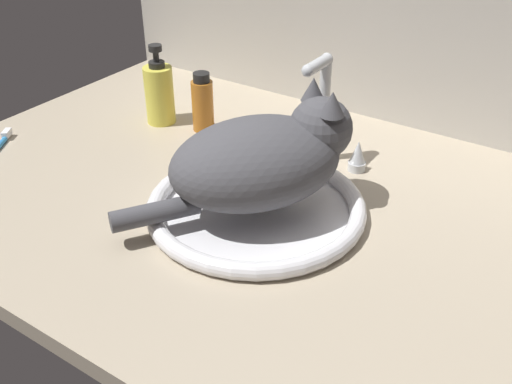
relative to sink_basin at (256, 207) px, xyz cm
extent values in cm
cube|color=#B7A88E|center=(-1.65, 3.73, -2.69)|extent=(123.83, 79.92, 3.00)
cube|color=beige|center=(-1.65, 44.88, 17.19)|extent=(123.83, 2.40, 42.76)
torus|color=white|center=(0.00, 0.00, 0.16)|extent=(34.99, 34.99, 2.70)
cylinder|color=white|center=(0.00, 0.00, -0.89)|extent=(30.94, 30.94, 0.60)
cylinder|color=silver|center=(0.00, 21.56, 0.13)|extent=(4.00, 4.00, 2.65)
cylinder|color=silver|center=(0.00, 21.56, 9.74)|extent=(2.00, 2.00, 16.56)
sphere|color=silver|center=(0.00, 21.56, 18.02)|extent=(2.20, 2.20, 2.20)
cylinder|color=silver|center=(0.00, 18.30, 18.02)|extent=(2.00, 6.53, 2.00)
sphere|color=silver|center=(0.00, 15.03, 18.02)|extent=(2.10, 2.10, 2.10)
cylinder|color=silver|center=(-7.35, 21.56, -0.39)|extent=(3.20, 3.20, 1.60)
cone|color=silver|center=(-7.35, 21.56, 2.50)|extent=(2.88, 2.88, 4.19)
cylinder|color=silver|center=(7.35, 21.56, -0.39)|extent=(3.20, 3.20, 1.60)
cone|color=silver|center=(7.35, 21.56, 2.50)|extent=(2.88, 2.88, 4.19)
ellipsoid|color=#4C4C51|center=(0.00, 0.00, 8.12)|extent=(30.48, 32.86, 13.23)
sphere|color=#4C4C51|center=(5.99, 9.03, 11.77)|extent=(10.00, 10.00, 10.00)
cone|color=#4C4C51|center=(3.49, 10.69, 17.14)|extent=(3.80, 3.80, 3.75)
cone|color=#4C4C51|center=(8.49, 7.37, 17.14)|extent=(3.80, 3.80, 3.75)
ellipsoid|color=silver|center=(8.06, 12.15, 10.77)|extent=(5.16, 4.82, 3.20)
ellipsoid|color=silver|center=(5.24, 7.90, 7.46)|extent=(12.72, 11.98, 7.28)
cylinder|color=#4C4C51|center=(-8.91, -13.43, 3.10)|extent=(10.00, 12.83, 3.20)
cylinder|color=#B2661E|center=(-25.78, 19.53, 3.91)|extent=(4.37, 4.37, 10.21)
cylinder|color=black|center=(-25.78, 19.53, 9.92)|extent=(3.28, 3.28, 1.80)
cylinder|color=#E5DB4C|center=(-35.36, 17.54, 4.71)|extent=(5.89, 5.89, 11.81)
cylinder|color=black|center=(-35.36, 17.54, 11.22)|extent=(3.24, 3.24, 1.20)
cylinder|color=black|center=(-35.36, 17.54, 12.90)|extent=(1.18, 1.18, 2.15)
cylinder|color=black|center=(-35.36, 17.54, 14.57)|extent=(2.65, 2.65, 1.20)
cube|color=white|center=(-55.67, -5.24, -0.09)|extent=(2.40, 2.84, 1.20)
camera|label=1|loc=(43.35, -65.12, 51.97)|focal=41.41mm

